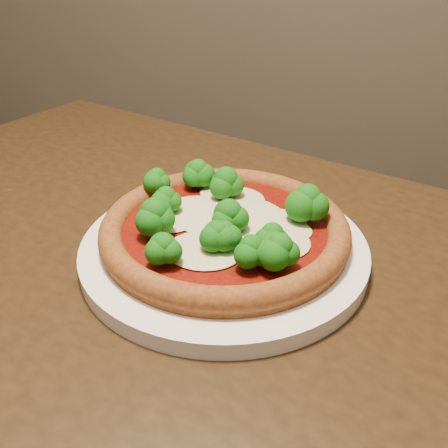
# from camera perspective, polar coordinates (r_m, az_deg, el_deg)

# --- Properties ---
(dining_table) EXTENTS (1.25, 1.05, 0.75)m
(dining_table) POSITION_cam_1_polar(r_m,az_deg,el_deg) (0.58, -6.91, -15.58)
(dining_table) COLOR black
(dining_table) RESTS_ON floor
(plate) EXTENTS (0.30, 0.30, 0.02)m
(plate) POSITION_cam_1_polar(r_m,az_deg,el_deg) (0.53, 0.00, -2.85)
(plate) COLOR white
(plate) RESTS_ON dining_table
(pizza) EXTENTS (0.26, 0.26, 0.06)m
(pizza) POSITION_cam_1_polar(r_m,az_deg,el_deg) (0.53, 0.15, -0.02)
(pizza) COLOR brown
(pizza) RESTS_ON plate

